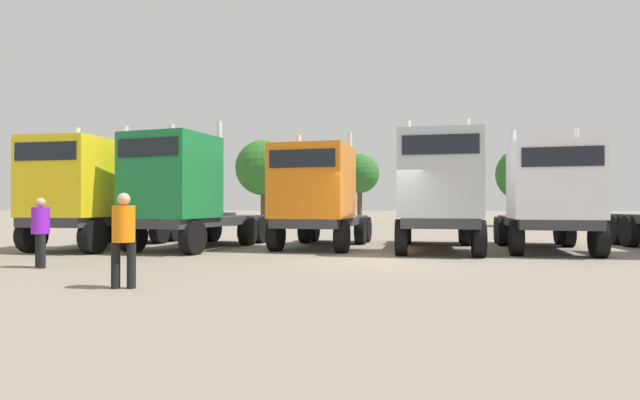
# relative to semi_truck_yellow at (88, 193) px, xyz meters

# --- Properties ---
(ground) EXTENTS (200.00, 200.00, 0.00)m
(ground) POSITION_rel_semi_truck_yellow_xyz_m (9.68, -2.08, -1.90)
(ground) COLOR gray
(semi_truck_yellow) EXTENTS (3.13, 6.51, 4.23)m
(semi_truck_yellow) POSITION_rel_semi_truck_yellow_xyz_m (0.00, 0.00, 0.00)
(semi_truck_yellow) COLOR #333338
(semi_truck_yellow) RESTS_ON ground
(semi_truck_green) EXTENTS (3.77, 6.31, 4.33)m
(semi_truck_green) POSITION_rel_semi_truck_yellow_xyz_m (3.30, 0.02, 0.03)
(semi_truck_green) COLOR #333338
(semi_truck_green) RESTS_ON ground
(semi_truck_orange) EXTENTS (3.39, 6.02, 4.05)m
(semi_truck_orange) POSITION_rel_semi_truck_yellow_xyz_m (7.67, 1.02, -0.07)
(semi_truck_orange) COLOR #333338
(semi_truck_orange) RESTS_ON ground
(semi_truck_silver) EXTENTS (3.21, 6.65, 4.32)m
(semi_truck_silver) POSITION_rel_semi_truck_yellow_xyz_m (11.60, 0.21, 0.03)
(semi_truck_silver) COLOR #333338
(semi_truck_silver) RESTS_ON ground
(semi_truck_white) EXTENTS (3.41, 6.28, 3.97)m
(semi_truck_white) POSITION_rel_semi_truck_yellow_xyz_m (15.03, 0.41, -0.14)
(semi_truck_white) COLOR #333338
(semi_truck_white) RESTS_ON ground
(visitor_in_hivis) EXTENTS (0.46, 0.45, 1.73)m
(visitor_in_hivis) POSITION_rel_semi_truck_yellow_xyz_m (4.99, -7.05, -0.90)
(visitor_in_hivis) COLOR black
(visitor_in_hivis) RESTS_ON ground
(visitor_with_camera) EXTENTS (0.56, 0.56, 1.68)m
(visitor_with_camera) POSITION_rel_semi_truck_yellow_xyz_m (1.56, -4.51, -0.93)
(visitor_with_camera) COLOR black
(visitor_with_camera) RESTS_ON ground
(oak_far_left) EXTENTS (4.00, 4.00, 6.17)m
(oak_far_left) POSITION_rel_semi_truck_yellow_xyz_m (1.82, 19.03, 2.25)
(oak_far_left) COLOR #4C3823
(oak_far_left) RESTS_ON ground
(oak_far_centre) EXTENTS (2.88, 2.88, 5.23)m
(oak_far_centre) POSITION_rel_semi_truck_yellow_xyz_m (8.76, 20.32, 1.85)
(oak_far_centre) COLOR #4C3823
(oak_far_centre) RESTS_ON ground
(oak_far_right) EXTENTS (3.82, 3.82, 5.50)m
(oak_far_right) POSITION_rel_semi_truck_yellow_xyz_m (20.06, 19.03, 1.68)
(oak_far_right) COLOR #4C3823
(oak_far_right) RESTS_ON ground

